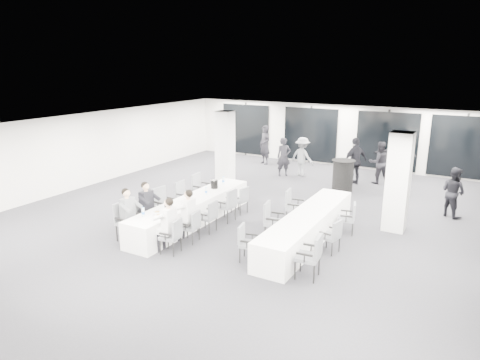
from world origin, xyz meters
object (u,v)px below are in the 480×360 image
(chair_main_left_fourth, at_px, (184,195))
(standing_guest_d, at_px, (355,158))
(chair_main_right_near, at_px, (173,234))
(chair_side_right_mid, at_px, (332,234))
(chair_main_right_far, at_px, (241,198))
(standing_guest_g, at_px, (265,142))
(chair_side_left_far, at_px, (293,205))
(standing_guest_b, at_px, (379,160))
(banquet_table_main, at_px, (193,211))
(chair_side_right_near, at_px, (312,254))
(standing_guest_c, at_px, (302,154))
(standing_guest_e, at_px, (401,169))
(chair_side_right_far, at_px, (349,216))
(standing_guest_a, at_px, (284,154))
(ice_bucket_near, at_px, (168,206))
(standing_guest_f, at_px, (394,154))
(banquet_table_side, at_px, (308,227))
(chair_main_left_second, at_px, (144,213))
(chair_side_left_mid, at_px, (272,219))
(chair_main_right_fourth, at_px, (228,203))
(chair_main_left_mid, at_px, (163,203))
(chair_main_right_mid, at_px, (209,215))
(standing_guest_h, at_px, (454,189))
(cocktail_table, at_px, (343,175))
(chair_side_left_near, at_px, (246,241))
(chair_main_left_near, at_px, (125,219))
(ice_bucket_far, at_px, (214,184))
(chair_main_right_second, at_px, (192,225))
(chair_main_left_far, at_px, (200,187))

(chair_main_left_fourth, height_order, standing_guest_d, standing_guest_d)
(chair_main_right_near, height_order, chair_side_right_mid, chair_main_right_near)
(chair_main_right_far, height_order, standing_guest_g, standing_guest_g)
(chair_side_left_far, xyz_separation_m, standing_guest_b, (1.20, 5.78, 0.37))
(banquet_table_main, bearing_deg, chair_side_right_near, -19.14)
(standing_guest_c, relative_size, standing_guest_e, 1.05)
(chair_side_right_far, bearing_deg, standing_guest_a, 25.45)
(chair_main_left_fourth, relative_size, ice_bucket_near, 4.07)
(standing_guest_f, bearing_deg, banquet_table_side, 82.54)
(chair_main_left_second, distance_m, standing_guest_d, 8.67)
(banquet_table_main, bearing_deg, chair_main_left_fourth, 140.11)
(chair_side_left_mid, height_order, standing_guest_a, standing_guest_a)
(standing_guest_c, bearing_deg, chair_main_right_fourth, 105.38)
(chair_main_left_mid, height_order, ice_bucket_near, chair_main_left_mid)
(chair_main_right_near, distance_m, standing_guest_g, 10.34)
(chair_main_right_mid, distance_m, standing_guest_h, 7.52)
(standing_guest_h, bearing_deg, standing_guest_b, -8.65)
(cocktail_table, xyz_separation_m, chair_side_right_near, (1.39, -6.94, -0.02))
(standing_guest_h, bearing_deg, standing_guest_a, 18.94)
(cocktail_table, relative_size, standing_guest_f, 0.57)
(standing_guest_e, bearing_deg, banquet_table_main, 152.88)
(standing_guest_a, height_order, standing_guest_f, standing_guest_f)
(chair_main_right_fourth, distance_m, ice_bucket_near, 1.99)
(chair_side_left_near, relative_size, chair_side_right_far, 1.00)
(chair_main_left_near, height_order, chair_side_right_mid, chair_main_left_near)
(chair_main_left_fourth, relative_size, chair_side_right_mid, 1.14)
(cocktail_table, distance_m, ice_bucket_far, 5.12)
(cocktail_table, bearing_deg, chair_main_left_second, -119.21)
(banquet_table_side, bearing_deg, standing_guest_d, 93.98)
(chair_main_left_second, bearing_deg, chair_main_left_fourth, 174.82)
(chair_main_left_second, height_order, chair_main_left_fourth, chair_main_left_fourth)
(chair_main_left_mid, xyz_separation_m, chair_main_right_near, (1.67, -1.64, -0.08))
(standing_guest_g, bearing_deg, standing_guest_f, 30.97)
(standing_guest_d, bearing_deg, chair_side_left_far, 30.84)
(chair_main_left_second, distance_m, standing_guest_h, 9.31)
(chair_main_right_second, distance_m, standing_guest_g, 9.56)
(standing_guest_a, height_order, standing_guest_g, standing_guest_g)
(chair_side_right_far, xyz_separation_m, standing_guest_d, (-1.25, 5.14, 0.54))
(chair_main_left_fourth, xyz_separation_m, chair_side_right_near, (5.09, -2.18, 0.01))
(chair_side_left_mid, height_order, standing_guest_h, standing_guest_h)
(chair_main_right_mid, distance_m, chair_main_right_far, 1.81)
(chair_main_left_far, bearing_deg, banquet_table_side, 70.89)
(ice_bucket_far, bearing_deg, standing_guest_f, 59.34)
(chair_main_right_near, height_order, standing_guest_d, standing_guest_d)
(standing_guest_g, bearing_deg, chair_side_left_mid, -33.62)
(chair_main_right_near, height_order, chair_side_right_near, chair_side_right_near)
(standing_guest_f, bearing_deg, chair_side_right_mid, 88.51)
(chair_side_left_near, relative_size, standing_guest_h, 0.50)
(chair_main_left_mid, relative_size, standing_guest_f, 0.50)
(chair_main_right_mid, distance_m, chair_side_left_near, 2.05)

